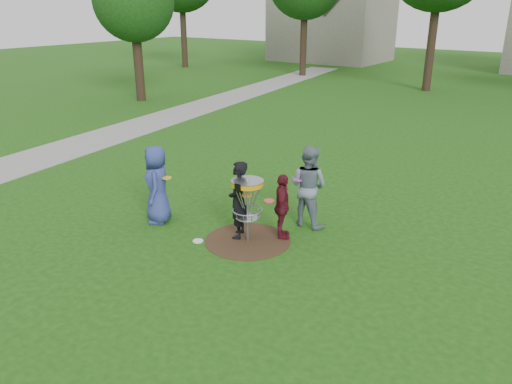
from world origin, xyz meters
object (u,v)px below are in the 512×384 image
Objects in this scene: player_blue at (157,184)px; disc_golf_basket at (247,195)px; player_black at (238,200)px; player_maroon at (282,207)px; player_grey at (308,186)px.

disc_golf_basket is at bearing 58.65° from player_blue.
disc_golf_basket is at bearing 50.86° from player_black.
player_maroon is 1.02× the size of disc_golf_basket.
player_maroon is (2.74, 0.87, -0.18)m from player_blue.
disc_golf_basket is (0.28, -0.07, 0.19)m from player_black.
player_blue is 0.97× the size of player_grey.
player_black is 0.92m from player_maroon.
player_grey reaches higher than player_black.
player_maroon is at bearing 96.15° from player_black.
player_blue reaches higher than player_maroon.
player_black is 1.19× the size of player_maroon.
player_grey is at bearing -39.34° from player_maroon.
disc_golf_basket is (-0.49, -0.55, 0.32)m from player_maroon.
disc_golf_basket is at bearing 69.29° from player_grey.
player_blue is 3.35m from player_grey.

